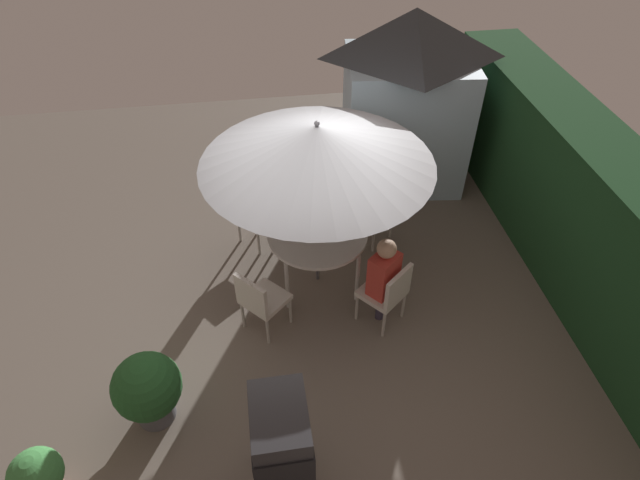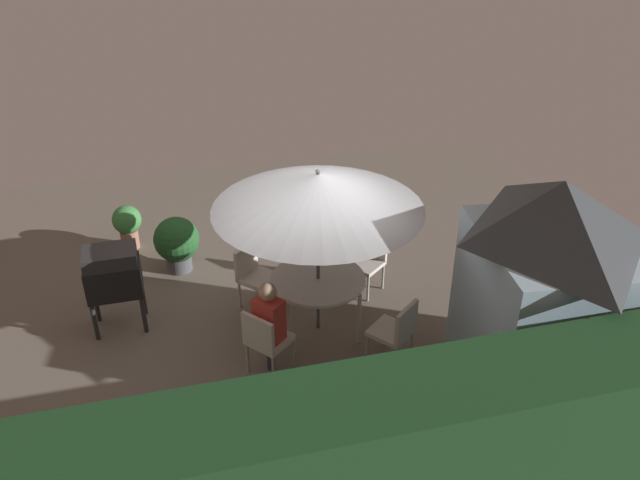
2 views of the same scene
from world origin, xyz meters
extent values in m
plane|color=#6B6056|center=(0.00, 0.00, 0.00)|extent=(11.00, 11.00, 0.00)
cube|color=#193D1E|center=(0.00, 3.50, 0.95)|extent=(7.09, 0.88, 1.90)
cube|color=#9EBCD1|center=(-2.47, 1.87, 0.99)|extent=(1.62, 1.93, 1.99)
pyramid|color=#33383D|center=(-2.47, 1.87, 2.33)|extent=(1.71, 2.05, 0.68)
cube|color=gray|center=(-2.37, 2.77, 0.78)|extent=(0.60, 0.10, 1.55)
cylinder|color=white|center=(-0.32, 0.22, 0.78)|extent=(1.23, 1.23, 0.04)
cylinder|color=beige|center=(-0.75, -0.21, 0.38)|extent=(0.05, 0.05, 0.76)
cylinder|color=beige|center=(0.11, -0.21, 0.38)|extent=(0.05, 0.05, 0.76)
cylinder|color=beige|center=(-0.75, 0.66, 0.38)|extent=(0.05, 0.05, 0.76)
cylinder|color=beige|center=(0.11, 0.66, 0.38)|extent=(0.05, 0.05, 0.76)
cylinder|color=#4C4C51|center=(-0.32, 0.22, 1.14)|extent=(0.04, 0.04, 2.27)
cone|color=gray|center=(-0.32, 0.22, 2.04)|extent=(2.60, 2.60, 0.46)
sphere|color=#4C4C51|center=(-0.32, 0.22, 2.30)|extent=(0.06, 0.06, 0.06)
cube|color=black|center=(2.24, -0.46, 0.78)|extent=(0.70, 0.51, 0.45)
cube|color=#2B2B2E|center=(2.24, -0.46, 1.10)|extent=(0.67, 0.48, 0.20)
cylinder|color=#262628|center=(1.93, -0.67, 0.28)|extent=(0.06, 0.06, 0.55)
cylinder|color=#262628|center=(1.93, -0.25, 0.28)|extent=(0.06, 0.06, 0.55)
cube|color=silver|center=(0.44, 0.88, 0.45)|extent=(0.65, 0.65, 0.06)
cube|color=silver|center=(0.60, 1.01, 0.68)|extent=(0.34, 0.38, 0.45)
cylinder|color=#AFABA3|center=(0.73, 0.85, 0.23)|extent=(0.04, 0.04, 0.45)
cylinder|color=#AFABA3|center=(0.47, 1.16, 0.23)|extent=(0.04, 0.04, 0.45)
cylinder|color=#AFABA3|center=(0.42, 0.59, 0.23)|extent=(0.04, 0.04, 0.45)
cylinder|color=#AFABA3|center=(0.16, 0.90, 0.23)|extent=(0.04, 0.04, 0.45)
cube|color=silver|center=(-1.02, 1.09, 0.45)|extent=(0.65, 0.65, 0.06)
cube|color=silver|center=(-1.15, 1.25, 0.68)|extent=(0.39, 0.33, 0.45)
cylinder|color=#AFABA3|center=(-0.99, 1.37, 0.23)|extent=(0.04, 0.04, 0.45)
cylinder|color=#AFABA3|center=(-1.30, 1.12, 0.23)|extent=(0.04, 0.04, 0.45)
cylinder|color=#AFABA3|center=(-0.74, 1.06, 0.23)|extent=(0.04, 0.04, 0.45)
cylinder|color=#AFABA3|center=(-1.05, 0.81, 0.23)|extent=(0.04, 0.04, 0.45)
cube|color=silver|center=(-1.19, -0.47, 0.45)|extent=(0.65, 0.65, 0.06)
cube|color=silver|center=(-1.35, -0.60, 0.68)|extent=(0.33, 0.39, 0.45)
cylinder|color=#AFABA3|center=(-1.47, -0.44, 0.23)|extent=(0.04, 0.04, 0.45)
cylinder|color=#AFABA3|center=(-1.22, -0.75, 0.23)|extent=(0.04, 0.04, 0.45)
cylinder|color=#AFABA3|center=(-1.16, -0.19, 0.23)|extent=(0.04, 0.04, 0.45)
cylinder|color=#AFABA3|center=(-0.91, -0.50, 0.23)|extent=(0.04, 0.04, 0.45)
cube|color=silver|center=(0.35, -0.48, 0.45)|extent=(0.65, 0.65, 0.06)
cube|color=silver|center=(0.49, -0.64, 0.68)|extent=(0.37, 0.35, 0.45)
cylinder|color=#AFABA3|center=(0.34, -0.77, 0.23)|extent=(0.04, 0.04, 0.45)
cylinder|color=#AFABA3|center=(0.63, -0.49, 0.23)|extent=(0.04, 0.04, 0.45)
cylinder|color=#AFABA3|center=(0.06, -0.48, 0.23)|extent=(0.04, 0.04, 0.45)
cylinder|color=#AFABA3|center=(0.35, -0.20, 0.23)|extent=(0.04, 0.04, 0.45)
sphere|color=#3D8442|center=(2.13, -2.59, 0.51)|extent=(0.46, 0.46, 0.46)
cylinder|color=#4C4C51|center=(1.39, -1.71, 0.12)|extent=(0.39, 0.39, 0.24)
sphere|color=#235628|center=(1.39, -1.71, 0.53)|extent=(0.69, 0.69, 0.69)
cube|color=#CC3D33|center=(0.44, 0.88, 0.76)|extent=(0.40, 0.41, 0.55)
sphere|color=tan|center=(0.44, 0.88, 1.15)|extent=(0.22, 0.22, 0.22)
cylinder|color=#383347|center=(0.44, 0.88, 0.24)|extent=(0.10, 0.10, 0.48)
camera|label=1|loc=(4.52, -0.46, 5.08)|focal=29.90mm
camera|label=2|loc=(1.38, 6.97, 5.41)|focal=36.26mm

